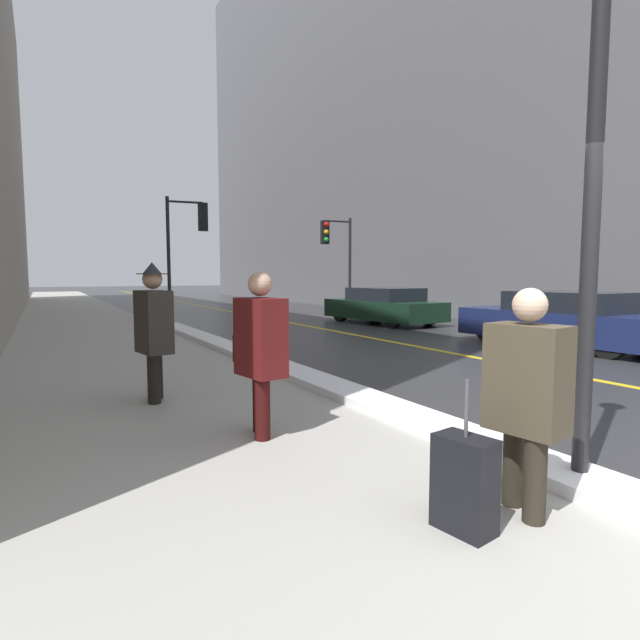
{
  "coord_description": "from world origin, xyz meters",
  "views": [
    {
      "loc": [
        -3.25,
        -1.11,
        1.57
      ],
      "look_at": [
        -0.4,
        4.0,
        1.05
      ],
      "focal_mm": 28.0,
      "sensor_mm": 36.0,
      "label": 1
    }
  ],
  "objects_px": {
    "lamp_post": "(596,132)",
    "parked_car_dark_green": "(383,306)",
    "pedestrian_with_shoulder_bag": "(260,346)",
    "traffic_light_near": "(189,233)",
    "pedestrian_in_fedora": "(153,326)",
    "rolling_suitcase": "(464,485)",
    "parked_car_navy": "(565,320)",
    "traffic_light_far": "(335,245)",
    "pedestrian_nearside": "(527,391)"
  },
  "relations": [
    {
      "from": "traffic_light_far",
      "to": "pedestrian_nearside",
      "type": "bearing_deg",
      "value": 67.8
    },
    {
      "from": "traffic_light_near",
      "to": "parked_car_dark_green",
      "type": "relative_size",
      "value": 0.92
    },
    {
      "from": "lamp_post",
      "to": "pedestrian_with_shoulder_bag",
      "type": "distance_m",
      "value": 3.26
    },
    {
      "from": "traffic_light_near",
      "to": "rolling_suitcase",
      "type": "relative_size",
      "value": 4.29
    },
    {
      "from": "lamp_post",
      "to": "parked_car_dark_green",
      "type": "bearing_deg",
      "value": 60.18
    },
    {
      "from": "pedestrian_nearside",
      "to": "pedestrian_with_shoulder_bag",
      "type": "xyz_separation_m",
      "value": [
        -0.88,
        2.34,
        0.06
      ]
    },
    {
      "from": "lamp_post",
      "to": "traffic_light_far",
      "type": "bearing_deg",
      "value": 65.71
    },
    {
      "from": "pedestrian_with_shoulder_bag",
      "to": "parked_car_navy",
      "type": "relative_size",
      "value": 0.35
    },
    {
      "from": "lamp_post",
      "to": "parked_car_navy",
      "type": "height_order",
      "value": "lamp_post"
    },
    {
      "from": "pedestrian_nearside",
      "to": "pedestrian_in_fedora",
      "type": "xyz_separation_m",
      "value": [
        -1.52,
        4.24,
        0.12
      ]
    },
    {
      "from": "traffic_light_near",
      "to": "parked_car_navy",
      "type": "relative_size",
      "value": 0.89
    },
    {
      "from": "pedestrian_in_fedora",
      "to": "rolling_suitcase",
      "type": "relative_size",
      "value": 1.83
    },
    {
      "from": "pedestrian_nearside",
      "to": "parked_car_navy",
      "type": "distance_m",
      "value": 8.8
    },
    {
      "from": "traffic_light_near",
      "to": "pedestrian_nearside",
      "type": "distance_m",
      "value": 14.38
    },
    {
      "from": "traffic_light_near",
      "to": "pedestrian_with_shoulder_bag",
      "type": "height_order",
      "value": "traffic_light_near"
    },
    {
      "from": "pedestrian_with_shoulder_bag",
      "to": "traffic_light_near",
      "type": "bearing_deg",
      "value": 159.16
    },
    {
      "from": "pedestrian_in_fedora",
      "to": "parked_car_dark_green",
      "type": "xyz_separation_m",
      "value": [
        8.68,
        7.02,
        -0.37
      ]
    },
    {
      "from": "pedestrian_in_fedora",
      "to": "pedestrian_nearside",
      "type": "bearing_deg",
      "value": 10.42
    },
    {
      "from": "traffic_light_far",
      "to": "pedestrian_nearside",
      "type": "distance_m",
      "value": 16.64
    },
    {
      "from": "parked_car_dark_green",
      "to": "traffic_light_far",
      "type": "bearing_deg",
      "value": -8.43
    },
    {
      "from": "traffic_light_near",
      "to": "parked_car_dark_green",
      "type": "distance_m",
      "value": 6.75
    },
    {
      "from": "parked_car_navy",
      "to": "rolling_suitcase",
      "type": "bearing_deg",
      "value": 118.43
    },
    {
      "from": "pedestrian_nearside",
      "to": "traffic_light_far",
      "type": "bearing_deg",
      "value": 144.17
    },
    {
      "from": "parked_car_dark_green",
      "to": "rolling_suitcase",
      "type": "distance_m",
      "value": 13.61
    },
    {
      "from": "rolling_suitcase",
      "to": "lamp_post",
      "type": "bearing_deg",
      "value": 84.66
    },
    {
      "from": "rolling_suitcase",
      "to": "pedestrian_nearside",
      "type": "bearing_deg",
      "value": 78.21
    },
    {
      "from": "traffic_light_far",
      "to": "rolling_suitcase",
      "type": "distance_m",
      "value": 16.92
    },
    {
      "from": "lamp_post",
      "to": "traffic_light_far",
      "type": "xyz_separation_m",
      "value": [
        6.62,
        14.67,
        0.2
      ]
    },
    {
      "from": "traffic_light_near",
      "to": "traffic_light_far",
      "type": "height_order",
      "value": "traffic_light_near"
    },
    {
      "from": "pedestrian_with_shoulder_bag",
      "to": "pedestrian_in_fedora",
      "type": "relative_size",
      "value": 0.93
    },
    {
      "from": "lamp_post",
      "to": "parked_car_navy",
      "type": "distance_m",
      "value": 8.34
    },
    {
      "from": "traffic_light_near",
      "to": "pedestrian_nearside",
      "type": "height_order",
      "value": "traffic_light_near"
    },
    {
      "from": "traffic_light_near",
      "to": "pedestrian_in_fedora",
      "type": "relative_size",
      "value": 2.35
    },
    {
      "from": "traffic_light_far",
      "to": "parked_car_dark_green",
      "type": "xyz_separation_m",
      "value": [
        -0.23,
        -3.52,
        -2.21
      ]
    },
    {
      "from": "traffic_light_far",
      "to": "parked_car_navy",
      "type": "height_order",
      "value": "traffic_light_far"
    },
    {
      "from": "traffic_light_far",
      "to": "rolling_suitcase",
      "type": "xyz_separation_m",
      "value": [
        -7.9,
        -14.75,
        -2.48
      ]
    },
    {
      "from": "pedestrian_in_fedora",
      "to": "pedestrian_with_shoulder_bag",
      "type": "bearing_deg",
      "value": 9.2
    },
    {
      "from": "lamp_post",
      "to": "parked_car_dark_green",
      "type": "height_order",
      "value": "lamp_post"
    },
    {
      "from": "pedestrian_in_fedora",
      "to": "parked_car_dark_green",
      "type": "height_order",
      "value": "pedestrian_in_fedora"
    },
    {
      "from": "traffic_light_far",
      "to": "pedestrian_with_shoulder_bag",
      "type": "bearing_deg",
      "value": 60.73
    },
    {
      "from": "lamp_post",
      "to": "pedestrian_with_shoulder_bag",
      "type": "relative_size",
      "value": 2.64
    },
    {
      "from": "pedestrian_in_fedora",
      "to": "rolling_suitcase",
      "type": "distance_m",
      "value": 4.39
    },
    {
      "from": "lamp_post",
      "to": "rolling_suitcase",
      "type": "bearing_deg",
      "value": -176.07
    },
    {
      "from": "traffic_light_far",
      "to": "rolling_suitcase",
      "type": "height_order",
      "value": "traffic_light_far"
    },
    {
      "from": "lamp_post",
      "to": "rolling_suitcase",
      "type": "distance_m",
      "value": 2.62
    },
    {
      "from": "pedestrian_with_shoulder_bag",
      "to": "parked_car_navy",
      "type": "distance_m",
      "value": 8.61
    },
    {
      "from": "parked_car_navy",
      "to": "parked_car_dark_green",
      "type": "bearing_deg",
      "value": -1.09
    },
    {
      "from": "pedestrian_with_shoulder_bag",
      "to": "rolling_suitcase",
      "type": "xyz_separation_m",
      "value": [
        0.38,
        -2.32,
        -0.59
      ]
    },
    {
      "from": "traffic_light_far",
      "to": "pedestrian_in_fedora",
      "type": "relative_size",
      "value": 2.22
    },
    {
      "from": "traffic_light_far",
      "to": "parked_car_dark_green",
      "type": "relative_size",
      "value": 0.87
    }
  ]
}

